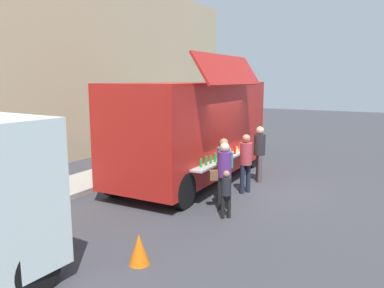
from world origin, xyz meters
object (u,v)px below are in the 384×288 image
Objects in this scene: customer_mid_with_backpack at (224,163)px; food_truck_main at (194,128)px; customer_rear_waiting at (224,170)px; trash_bin at (188,142)px; customer_front_ordering at (246,158)px; traffic_cone_orange at (139,249)px; customer_extra_browsing at (259,149)px; child_near_queue at (226,190)px.

food_truck_main is at bearing 6.23° from customer_mid_with_backpack.
trash_bin is at bearing -2.67° from customer_rear_waiting.
customer_front_ordering is 1.00× the size of customer_mid_with_backpack.
customer_extra_browsing is at bearing -0.72° from traffic_cone_orange.
trash_bin is at bearing -65.39° from customer_extra_browsing.
customer_rear_waiting reaches higher than child_near_queue.
trash_bin is 7.27m from customer_rear_waiting.
customer_extra_browsing reaches higher than customer_rear_waiting.
customer_extra_browsing reaches higher than traffic_cone_orange.
customer_extra_browsing reaches higher than child_near_queue.
customer_rear_waiting reaches higher than traffic_cone_orange.
customer_extra_browsing is (-3.02, -4.22, 0.55)m from trash_bin.
customer_mid_with_backpack reaches higher than traffic_cone_orange.
customer_extra_browsing is at bearing -125.56° from trash_bin.
customer_rear_waiting is at bearing -143.92° from trash_bin.
customer_extra_browsing is 3.44m from child_near_queue.
customer_front_ordering is 1.33m from customer_extra_browsing.
customer_mid_with_backpack reaches higher than trash_bin.
trash_bin is 7.89m from child_near_queue.
food_truck_main reaches higher than trash_bin.
customer_mid_with_backpack is 1.00× the size of customer_rear_waiting.
child_near_queue is (-0.55, -0.31, -0.31)m from customer_rear_waiting.
food_truck_main is 3.73× the size of customer_extra_browsing.
customer_extra_browsing is at bearing -46.14° from customer_mid_with_backpack.
customer_front_ordering is at bearing -38.60° from customer_rear_waiting.
child_near_queue is at bearing -144.48° from trash_bin.
traffic_cone_orange is 0.49× the size of child_near_queue.
customer_front_ordering is (-4.35, -4.27, 0.51)m from trash_bin.
traffic_cone_orange is 6.18m from customer_extra_browsing.
child_near_queue reaches higher than traffic_cone_orange.
food_truck_main reaches higher than customer_rear_waiting.
food_truck_main reaches higher than customer_mid_with_backpack.
customer_extra_browsing is at bearing -34.80° from child_near_queue.
food_truck_main is 3.61m from child_near_queue.
customer_extra_browsing is at bearing -68.36° from food_truck_main.
food_truck_main reaches higher than child_near_queue.
trash_bin is 0.58× the size of customer_rear_waiting.
trash_bin is 0.85× the size of child_near_queue.
child_near_queue is (2.73, -0.44, 0.40)m from traffic_cone_orange.
customer_extra_browsing reaches higher than customer_mid_with_backpack.
customer_extra_browsing is (1.33, 0.05, 0.04)m from customer_front_ordering.
customer_front_ordering is (-0.57, -1.95, -0.67)m from food_truck_main.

